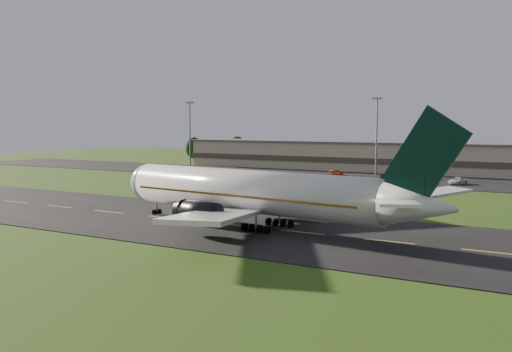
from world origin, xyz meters
The scene contains 10 objects.
ground centered at (0.00, 0.00, 0.00)m, with size 360.00×360.00×0.00m, color #284611.
taxiway centered at (0.00, 0.00, 0.05)m, with size 220.00×30.00×0.10m, color black.
apron centered at (0.00, 72.00, 0.05)m, with size 260.00×30.00×0.10m, color black.
airliner centered at (15.12, -0.10, 4.66)m, with size 51.21×41.90×15.57m.
terminal centered at (6.40, 96.18, 3.99)m, with size 145.00×16.00×8.40m.
light_mast_west centered at (-55.00, 80.00, 12.74)m, with size 2.40×1.20×20.35m.
light_mast_centre centered at (5.00, 80.00, 12.74)m, with size 2.40×1.20×20.35m.
service_vehicle_a centered at (-42.99, 66.85, 0.84)m, with size 1.75×4.35×1.48m, color #C0890B.
service_vehicle_b centered at (-4.80, 77.02, 0.72)m, with size 1.31×3.75×1.24m, color #A5210B.
service_vehicle_c centered at (27.60, 68.54, 0.86)m, with size 2.52×5.46×1.52m, color white.
Camera 1 is at (52.21, -63.65, 13.67)m, focal length 40.00 mm.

